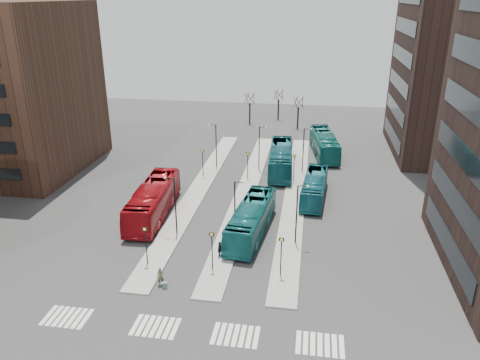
# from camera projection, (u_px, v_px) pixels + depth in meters

# --- Properties ---
(island_left) EXTENTS (2.50, 45.00, 0.15)m
(island_left) POSITION_uv_depth(u_px,v_px,m) (199.00, 188.00, 58.72)
(island_left) COLOR gray
(island_left) RESTS_ON ground
(island_mid) EXTENTS (2.50, 45.00, 0.15)m
(island_mid) POSITION_uv_depth(u_px,v_px,m) (246.00, 191.00, 57.85)
(island_mid) COLOR gray
(island_mid) RESTS_ON ground
(island_right) EXTENTS (2.50, 45.00, 0.15)m
(island_right) POSITION_uv_depth(u_px,v_px,m) (295.00, 194.00, 56.98)
(island_right) COLOR gray
(island_right) RESTS_ON ground
(suitcase) EXTENTS (0.50, 0.44, 0.52)m
(suitcase) POSITION_uv_depth(u_px,v_px,m) (165.00, 285.00, 38.93)
(suitcase) COLOR navy
(suitcase) RESTS_ON ground
(red_bus) EXTENTS (3.74, 13.20, 3.64)m
(red_bus) POSITION_uv_depth(u_px,v_px,m) (153.00, 200.00, 51.10)
(red_bus) COLOR maroon
(red_bus) RESTS_ON ground
(teal_bus_a) EXTENTS (4.00, 12.12, 3.31)m
(teal_bus_a) POSITION_uv_depth(u_px,v_px,m) (251.00, 219.00, 47.16)
(teal_bus_a) COLOR #135F63
(teal_bus_a) RESTS_ON ground
(teal_bus_b) EXTENTS (3.61, 12.85, 3.54)m
(teal_bus_b) POSITION_uv_depth(u_px,v_px,m) (281.00, 159.00, 64.03)
(teal_bus_b) COLOR #12535C
(teal_bus_b) RESTS_ON ground
(teal_bus_c) EXTENTS (3.27, 10.65, 2.92)m
(teal_bus_c) POSITION_uv_depth(u_px,v_px,m) (314.00, 187.00, 55.43)
(teal_bus_c) COLOR #155B69
(teal_bus_c) RESTS_ON ground
(teal_bus_d) EXTENTS (4.63, 12.68, 3.45)m
(teal_bus_d) POSITION_uv_depth(u_px,v_px,m) (324.00, 144.00, 70.42)
(teal_bus_d) COLOR #13615D
(teal_bus_d) RESTS_ON ground
(traveller) EXTENTS (0.68, 0.53, 1.65)m
(traveller) POSITION_uv_depth(u_px,v_px,m) (160.00, 277.00, 39.08)
(traveller) COLOR brown
(traveller) RESTS_ON ground
(commuter_a) EXTENTS (0.99, 0.86, 1.75)m
(commuter_a) POSITION_uv_depth(u_px,v_px,m) (153.00, 227.00, 47.26)
(commuter_a) COLOR black
(commuter_a) RESTS_ON ground
(commuter_b) EXTENTS (0.46, 0.98, 1.62)m
(commuter_b) POSITION_uv_depth(u_px,v_px,m) (220.00, 250.00, 43.19)
(commuter_b) COLOR black
(commuter_b) RESTS_ON ground
(commuter_c) EXTENTS (1.10, 1.28, 1.72)m
(commuter_c) POSITION_uv_depth(u_px,v_px,m) (228.00, 237.00, 45.39)
(commuter_c) COLOR black
(commuter_c) RESTS_ON ground
(crosswalk_stripes) EXTENTS (22.35, 2.40, 0.01)m
(crosswalk_stripes) POSITION_uv_depth(u_px,v_px,m) (192.00, 330.00, 34.07)
(crosswalk_stripes) COLOR silver
(crosswalk_stripes) RESTS_ON ground
(tower_far) EXTENTS (20.12, 20.00, 30.00)m
(tower_far) POSITION_uv_depth(u_px,v_px,m) (476.00, 53.00, 66.30)
(tower_far) COLOR black
(tower_far) RESTS_ON ground
(sign_poles) EXTENTS (12.45, 22.12, 3.65)m
(sign_poles) POSITION_uv_depth(u_px,v_px,m) (233.00, 196.00, 50.62)
(sign_poles) COLOR black
(sign_poles) RESTS_ON ground
(lamp_posts) EXTENTS (14.04, 20.24, 6.12)m
(lamp_posts) POSITION_uv_depth(u_px,v_px,m) (249.00, 171.00, 54.62)
(lamp_posts) COLOR black
(lamp_posts) RESTS_ON ground
(bare_trees) EXTENTS (10.97, 8.14, 5.90)m
(bare_trees) POSITION_uv_depth(u_px,v_px,m) (275.00, 110.00, 86.72)
(bare_trees) COLOR black
(bare_trees) RESTS_ON ground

